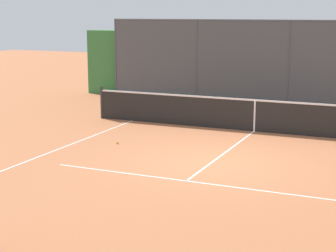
{
  "coord_description": "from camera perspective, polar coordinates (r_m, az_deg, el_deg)",
  "views": [
    {
      "loc": [
        -4.15,
        11.95,
        3.49
      ],
      "look_at": [
        0.61,
        1.1,
        1.05
      ],
      "focal_mm": 59.57,
      "sensor_mm": 36.0,
      "label": 1
    }
  ],
  "objects": [
    {
      "name": "tennis_ball_near_baseline",
      "position": [
        15.04,
        -5.2,
        -1.7
      ],
      "size": [
        0.07,
        0.07,
        0.07
      ],
      "primitive_type": "sphere",
      "color": "#C1D138",
      "rests_on": "ground"
    },
    {
      "name": "tennis_net",
      "position": [
        16.64,
        8.86,
        1.12
      ],
      "size": [
        10.5,
        0.09,
        1.07
      ],
      "color": "#2D2D2D",
      "rests_on": "ground"
    },
    {
      "name": "court_line_markings",
      "position": [
        11.49,
        1.35,
        -6.04
      ],
      "size": [
        8.17,
        9.87,
        0.01
      ],
      "color": "white",
      "rests_on": "ground"
    },
    {
      "name": "fence_backdrop",
      "position": [
        21.6,
        12.56,
        5.66
      ],
      "size": [
        17.42,
        1.37,
        3.2
      ],
      "color": "#474C51",
      "rests_on": "ground"
    },
    {
      "name": "ground_plane",
      "position": [
        13.12,
        4.38,
        -3.82
      ],
      "size": [
        60.0,
        60.0,
        0.0
      ],
      "primitive_type": "plane",
      "color": "#B76B42"
    }
  ]
}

